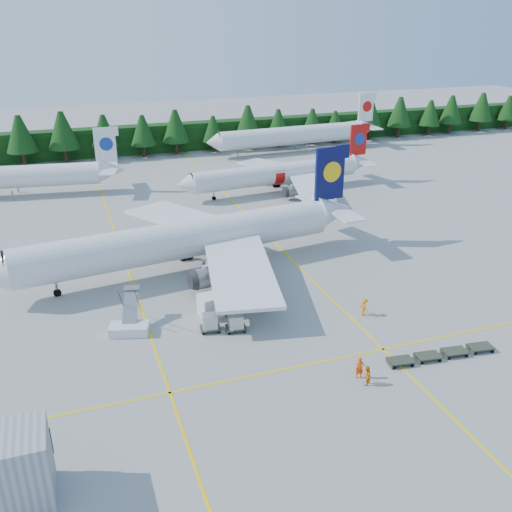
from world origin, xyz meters
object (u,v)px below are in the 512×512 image
object	(u,v)px
airliner_red	(273,175)
airstairs	(129,326)
airliner_navy	(174,242)
service_truck	(229,298)

from	to	relation	value
airliner_red	airstairs	world-z (taller)	airliner_red
airliner_navy	service_truck	bearing A→B (deg)	-81.26
airliner_navy	airstairs	bearing A→B (deg)	-127.83
airliner_navy	service_truck	size ratio (longest dim) A/B	6.83
airliner_navy	service_truck	distance (m)	11.94
airliner_navy	airliner_red	distance (m)	35.52
airstairs	airliner_navy	bearing A→B (deg)	75.38
airstairs	airliner_red	bearing A→B (deg)	68.54
airliner_red	service_truck	bearing A→B (deg)	-121.95
airstairs	service_truck	xyz separation A→B (m)	(10.40, 0.97, 0.78)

